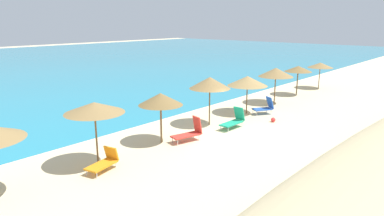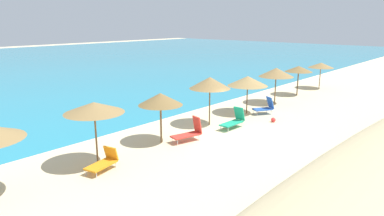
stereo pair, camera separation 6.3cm
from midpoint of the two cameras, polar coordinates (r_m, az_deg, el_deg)
name	(u,v)px [view 1 (the left image)]	position (r m, az deg, el deg)	size (l,w,h in m)	color
ground_plane	(232,138)	(18.62, 6.51, -4.92)	(160.00, 160.00, 0.00)	beige
beach_umbrella_2	(94,108)	(14.89, -15.71, 0.04)	(2.48, 2.48, 2.78)	brown
beach_umbrella_3	(161,99)	(17.34, -5.24, 1.44)	(2.22, 2.22, 2.56)	brown
beach_umbrella_4	(210,83)	(20.29, 2.83, 4.11)	(2.39, 2.39, 2.87)	brown
beach_umbrella_5	(247,81)	(23.24, 8.94, 4.37)	(2.63, 2.63, 2.52)	brown
beach_umbrella_6	(276,72)	(26.52, 13.42, 5.67)	(2.54, 2.54, 2.67)	brown
beach_umbrella_7	(298,69)	(30.15, 16.84, 6.11)	(2.21, 2.21, 2.43)	brown
beach_umbrella_8	(320,65)	(33.84, 20.10, 6.56)	(2.24, 2.24, 2.36)	brown
lounge_chair_0	(104,162)	(15.02, -14.22, -8.48)	(1.51, 0.95, 0.89)	orange
lounge_chair_1	(265,107)	(23.62, 11.69, 0.19)	(1.48, 1.25, 1.15)	blue
lounge_chair_2	(190,132)	(17.97, -0.49, -3.90)	(1.70, 0.98, 1.23)	red
lounge_chair_3	(234,120)	(20.26, 6.74, -1.99)	(1.73, 0.64, 1.17)	#199972
beach_ball	(273,120)	(21.94, 12.99, -1.88)	(0.28, 0.28, 0.28)	red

